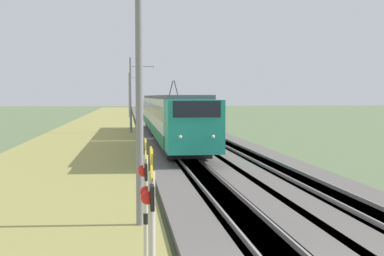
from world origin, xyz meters
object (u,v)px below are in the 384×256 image
object	(u,v)px
catenary_mast_near	(141,82)
catenary_mast_far	(130,95)
crossing_signal_aux	(145,191)
catenary_mast_mid	(131,94)
passenger_train	(167,114)
crossing_signal_near	(151,229)

from	to	relation	value
catenary_mast_near	catenary_mast_far	xyz separation A→B (m)	(80.18, -0.00, -0.14)
crossing_signal_aux	catenary_mast_mid	xyz separation A→B (m)	(43.85, -0.03, 2.29)
passenger_train	catenary_mast_mid	size ratio (longest dim) A/B	4.92
passenger_train	catenary_mast_near	world-z (taller)	catenary_mast_near
passenger_train	crossing_signal_aux	xyz separation A→B (m)	(-33.72, 3.00, -0.58)
catenary_mast_near	catenary_mast_mid	world-z (taller)	catenary_mast_near
crossing_signal_near	crossing_signal_aux	bearing A→B (deg)	-90.62
crossing_signal_near	catenary_mast_mid	size ratio (longest dim) A/B	0.40
catenary_mast_mid	catenary_mast_near	bearing A→B (deg)	179.99
passenger_train	crossing_signal_near	xyz separation A→B (m)	(-37.59, 3.04, -0.47)
crossing_signal_aux	catenary_mast_far	xyz separation A→B (m)	(83.94, -0.03, 2.39)
catenary_mast_near	catenary_mast_far	world-z (taller)	catenary_mast_near
crossing_signal_aux	catenary_mast_mid	size ratio (longest dim) A/B	0.38
passenger_train	catenary_mast_far	bearing A→B (deg)	-176.62
crossing_signal_near	crossing_signal_aux	world-z (taller)	crossing_signal_near
passenger_train	crossing_signal_near	bearing A→B (deg)	-4.63
catenary_mast_far	crossing_signal_aux	bearing A→B (deg)	179.98
passenger_train	catenary_mast_mid	world-z (taller)	catenary_mast_mid
passenger_train	catenary_mast_mid	xyz separation A→B (m)	(10.13, 2.97, 1.71)
crossing_signal_aux	catenary_mast_far	size ratio (longest dim) A/B	0.37
catenary_mast_near	crossing_signal_near	bearing A→B (deg)	179.46
catenary_mast_mid	crossing_signal_near	bearing A→B (deg)	179.91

